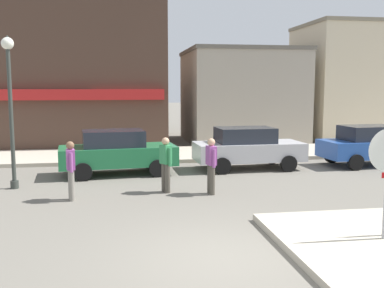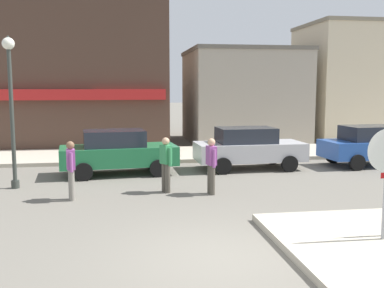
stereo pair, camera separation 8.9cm
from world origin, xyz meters
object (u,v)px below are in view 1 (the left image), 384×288
parked_car_second (248,147)px  pedestrian_kerb_side (166,163)px  lamp_post (10,90)px  pedestrian_crossing_far (211,164)px  parked_car_nearest (117,152)px  parked_car_third (371,145)px  pedestrian_crossing_near (71,169)px

parked_car_second → pedestrian_kerb_side: 4.71m
lamp_post → pedestrian_crossing_far: (5.73, -1.64, -2.09)m
lamp_post → parked_car_nearest: lamp_post is taller
parked_car_third → pedestrian_crossing_near: (-11.02, -3.75, 0.06)m
parked_car_second → parked_car_third: 5.00m
lamp_post → pedestrian_crossing_far: lamp_post is taller
parked_car_nearest → pedestrian_kerb_side: 3.29m
parked_car_third → lamp_post: bearing=-171.0°
pedestrian_crossing_near → pedestrian_crossing_far: same height
parked_car_nearest → parked_car_second: size_ratio=1.03×
parked_car_third → pedestrian_crossing_far: pedestrian_crossing_far is taller
parked_car_second → pedestrian_crossing_near: pedestrian_crossing_near is taller
pedestrian_crossing_far → pedestrian_kerb_side: same height
pedestrian_kerb_side → lamp_post: bearing=164.7°
pedestrian_kerb_side → pedestrian_crossing_far: bearing=-18.7°
pedestrian_crossing_near → pedestrian_crossing_far: 3.87m
lamp_post → parked_car_third: size_ratio=1.11×
parked_car_second → pedestrian_kerb_side: (-3.40, -3.26, 0.06)m
lamp_post → parked_car_nearest: size_ratio=1.09×
parked_car_third → parked_car_second: bearing=179.9°
parked_car_second → pedestrian_kerb_side: pedestrian_kerb_side is taller
pedestrian_kerb_side → parked_car_nearest: bearing=115.4°
parked_car_second → pedestrian_kerb_side: bearing=-136.2°
pedestrian_crossing_far → pedestrian_crossing_near: bearing=-178.8°
parked_car_second → pedestrian_crossing_far: size_ratio=2.52×
lamp_post → parked_car_second: size_ratio=1.12×
parked_car_nearest → parked_car_third: size_ratio=1.01×
parked_car_second → pedestrian_crossing_near: 7.10m
parked_car_third → pedestrian_crossing_far: bearing=-152.8°
parked_car_nearest → pedestrian_kerb_side: bearing=-64.6°
parked_car_third → pedestrian_crossing_near: pedestrian_crossing_near is taller
parked_car_nearest → pedestrian_crossing_far: size_ratio=2.58×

